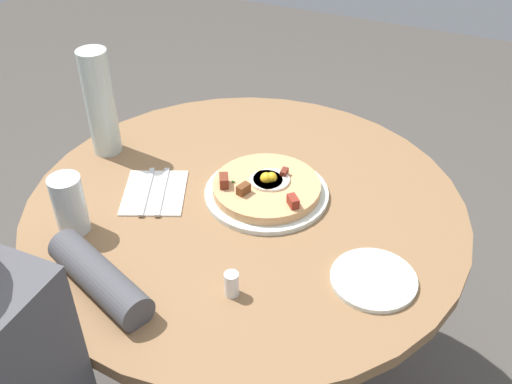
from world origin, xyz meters
TOP-DOWN VIEW (x-y plane):
  - dining_table at (0.00, 0.00)m, footprint 1.00×1.00m
  - pizza_plate at (-0.03, -0.05)m, footprint 0.29×0.29m
  - breakfast_pizza at (-0.03, -0.04)m, footprint 0.25×0.25m
  - bread_plate at (-0.33, 0.12)m, footprint 0.17×0.17m
  - napkin at (0.21, 0.05)m, footprint 0.20×0.21m
  - fork at (0.22, 0.06)m, footprint 0.08×0.17m
  - knife at (0.19, 0.05)m, footprint 0.08×0.17m
  - water_glass at (0.30, 0.23)m, footprint 0.07×0.07m
  - water_bottle at (0.41, -0.06)m, footprint 0.07×0.07m
  - salt_shaker at (-0.09, 0.26)m, footprint 0.03×0.03m

SIDE VIEW (x-z plane):
  - dining_table at x=0.00m, z-range 0.19..0.89m
  - napkin at x=0.21m, z-range 0.70..0.71m
  - bread_plate at x=-0.33m, z-range 0.70..0.71m
  - pizza_plate at x=-0.03m, z-range 0.70..0.71m
  - fork at x=0.22m, z-range 0.71..0.71m
  - knife at x=0.19m, z-range 0.71..0.71m
  - breakfast_pizza at x=-0.03m, z-range 0.70..0.75m
  - salt_shaker at x=-0.09m, z-range 0.70..0.75m
  - water_glass at x=0.30m, z-range 0.70..0.83m
  - water_bottle at x=0.41m, z-range 0.70..0.97m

